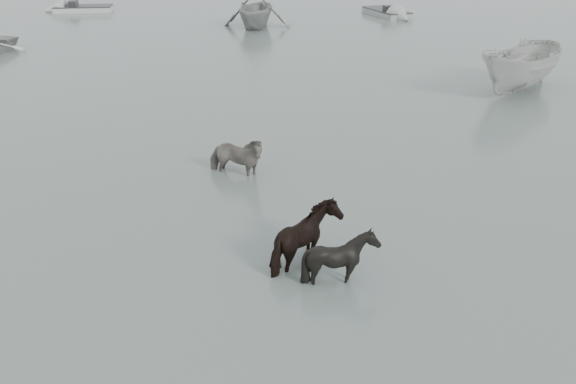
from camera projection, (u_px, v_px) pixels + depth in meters
The scene contains 8 objects.
ground at pixel (318, 242), 14.11m from camera, with size 140.00×140.00×0.00m, color #4B5953.
pony_pinto at pixel (235, 150), 17.29m from camera, with size 0.78×1.72×1.45m, color black.
pony_dark at pixel (308, 229), 12.99m from camera, with size 1.54×1.31×1.55m, color black.
pony_black at pixel (341, 251), 12.37m from camera, with size 1.09×1.22×1.35m, color black.
rowboat_trail at pixel (256, 6), 37.76m from camera, with size 4.12×4.77×2.51m, color gray.
boat_small at pixel (522, 66), 24.96m from camera, with size 1.93×5.14×1.98m, color #B3B4AF.
skiff_outer at pixel (83, 6), 43.61m from camera, with size 5.28×1.60×0.75m, color beige, non-canonical shape.
skiff_mid at pixel (387, 10), 42.04m from camera, with size 5.29×1.60×0.75m, color #949694, non-canonical shape.
Camera 1 is at (2.50, -12.16, 6.82)m, focal length 40.00 mm.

